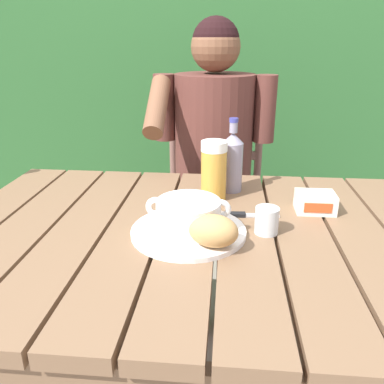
{
  "coord_description": "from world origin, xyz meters",
  "views": [
    {
      "loc": [
        0.09,
        -0.87,
        1.17
      ],
      "look_at": [
        -0.0,
        0.08,
        0.8
      ],
      "focal_mm": 36.56,
      "sensor_mm": 36.0,
      "label": 1
    }
  ],
  "objects": [
    {
      "name": "dining_table",
      "position": [
        0.0,
        0.0,
        0.63
      ],
      "size": [
        1.25,
        0.87,
        0.73
      ],
      "color": "brown",
      "rests_on": "ground_plane"
    },
    {
      "name": "hedge_backdrop",
      "position": [
        0.23,
        1.71,
        0.92
      ],
      "size": [
        3.09,
        0.9,
        1.8
      ],
      "color": "#2A5B2B",
      "rests_on": "ground_plane"
    },
    {
      "name": "chair_near_diner",
      "position": [
        0.03,
        0.87,
        0.48
      ],
      "size": [
        0.46,
        0.41,
        0.96
      ],
      "color": "brown",
      "rests_on": "ground_plane"
    },
    {
      "name": "person_eating",
      "position": [
        0.03,
        0.67,
        0.74
      ],
      "size": [
        0.48,
        0.47,
        1.26
      ],
      "color": "brown",
      "rests_on": "ground_plane"
    },
    {
      "name": "serving_plate",
      "position": [
        -0.0,
        -0.02,
        0.73
      ],
      "size": [
        0.28,
        0.28,
        0.01
      ],
      "color": "white",
      "rests_on": "dining_table"
    },
    {
      "name": "soup_bowl",
      "position": [
        -0.0,
        -0.02,
        0.78
      ],
      "size": [
        0.21,
        0.16,
        0.08
      ],
      "color": "white",
      "rests_on": "serving_plate"
    },
    {
      "name": "bread_roll",
      "position": [
        0.06,
        -0.1,
        0.78
      ],
      "size": [
        0.13,
        0.11,
        0.07
      ],
      "color": "tan",
      "rests_on": "serving_plate"
    },
    {
      "name": "beer_glass",
      "position": [
        0.05,
        0.21,
        0.82
      ],
      "size": [
        0.08,
        0.08,
        0.17
      ],
      "color": "gold",
      "rests_on": "dining_table"
    },
    {
      "name": "beer_bottle",
      "position": [
        0.1,
        0.28,
        0.82
      ],
      "size": [
        0.06,
        0.06,
        0.23
      ],
      "color": "gray",
      "rests_on": "dining_table"
    },
    {
      "name": "water_glass_small",
      "position": [
        0.19,
        0.0,
        0.76
      ],
      "size": [
        0.06,
        0.06,
        0.07
      ],
      "color": "silver",
      "rests_on": "dining_table"
    },
    {
      "name": "butter_tub",
      "position": [
        0.33,
        0.14,
        0.76
      ],
      "size": [
        0.1,
        0.08,
        0.05
      ],
      "color": "white",
      "rests_on": "dining_table"
    },
    {
      "name": "table_knife",
      "position": [
        0.14,
        0.09,
        0.73
      ],
      "size": [
        0.16,
        0.03,
        0.01
      ],
      "color": "silver",
      "rests_on": "dining_table"
    }
  ]
}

